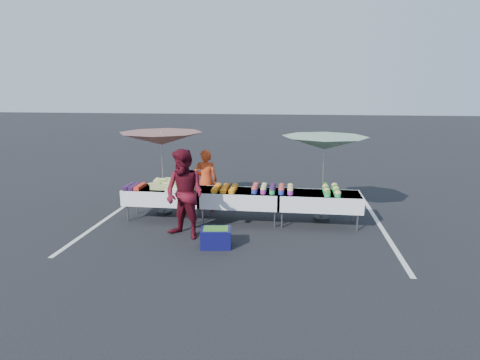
# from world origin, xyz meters

# --- Properties ---
(ground) EXTENTS (80.00, 80.00, 0.00)m
(ground) POSITION_xyz_m (0.00, 0.00, 0.00)
(ground) COLOR black
(stripe_left) EXTENTS (0.10, 5.00, 0.00)m
(stripe_left) POSITION_xyz_m (-3.20, 0.00, 0.00)
(stripe_left) COLOR silver
(stripe_left) RESTS_ON ground
(stripe_right) EXTENTS (0.10, 5.00, 0.00)m
(stripe_right) POSITION_xyz_m (3.20, 0.00, 0.00)
(stripe_right) COLOR silver
(stripe_right) RESTS_ON ground
(table_left) EXTENTS (1.86, 0.81, 0.75)m
(table_left) POSITION_xyz_m (-1.80, 0.00, 0.58)
(table_left) COLOR white
(table_left) RESTS_ON ground
(table_center) EXTENTS (1.86, 0.81, 0.75)m
(table_center) POSITION_xyz_m (0.00, 0.00, 0.58)
(table_center) COLOR white
(table_center) RESTS_ON ground
(table_right) EXTENTS (1.86, 0.81, 0.75)m
(table_right) POSITION_xyz_m (1.80, 0.00, 0.58)
(table_right) COLOR white
(table_right) RESTS_ON ground
(berry_punnets) EXTENTS (0.40, 0.54, 0.08)m
(berry_punnets) POSITION_xyz_m (-2.51, -0.06, 0.79)
(berry_punnets) COLOR black
(berry_punnets) RESTS_ON table_left
(corn_pile) EXTENTS (1.16, 0.57, 0.26)m
(corn_pile) POSITION_xyz_m (-1.56, 0.04, 0.84)
(corn_pile) COLOR #A0B55D
(corn_pile) RESTS_ON table_left
(plastic_bags) EXTENTS (0.30, 0.25, 0.05)m
(plastic_bags) POSITION_xyz_m (-1.50, -0.30, 0.78)
(plastic_bags) COLOR white
(plastic_bags) RESTS_ON table_left
(carrot_bowls) EXTENTS (0.55, 0.69, 0.11)m
(carrot_bowls) POSITION_xyz_m (-0.35, -0.01, 0.80)
(carrot_bowls) COLOR orange
(carrot_bowls) RESTS_ON table_center
(potato_cups) EXTENTS (0.94, 0.58, 0.16)m
(potato_cups) POSITION_xyz_m (0.75, 0.00, 0.83)
(potato_cups) COLOR #2235A0
(potato_cups) RESTS_ON table_right
(bean_baskets) EXTENTS (0.36, 0.86, 0.15)m
(bean_baskets) POSITION_xyz_m (2.06, 0.08, 0.82)
(bean_baskets) COLOR green
(bean_baskets) RESTS_ON table_right
(vendor) EXTENTS (0.63, 0.46, 1.57)m
(vendor) POSITION_xyz_m (-0.96, 0.76, 0.79)
(vendor) COLOR red
(vendor) RESTS_ON ground
(customer) EXTENTS (1.11, 1.01, 1.86)m
(customer) POSITION_xyz_m (-1.00, -1.13, 0.93)
(customer) COLOR #570D1A
(customer) RESTS_ON ground
(umbrella_left) EXTENTS (2.25, 2.25, 2.05)m
(umbrella_left) POSITION_xyz_m (-1.96, 0.40, 1.86)
(umbrella_left) COLOR black
(umbrella_left) RESTS_ON ground
(umbrella_right) EXTENTS (2.13, 2.13, 2.01)m
(umbrella_right) POSITION_xyz_m (1.89, 0.40, 1.82)
(umbrella_right) COLOR black
(umbrella_right) RESTS_ON ground
(storage_bin) EXTENTS (0.64, 0.50, 0.38)m
(storage_bin) POSITION_xyz_m (-0.27, -1.57, 0.20)
(storage_bin) COLOR #0D0D45
(storage_bin) RESTS_ON ground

